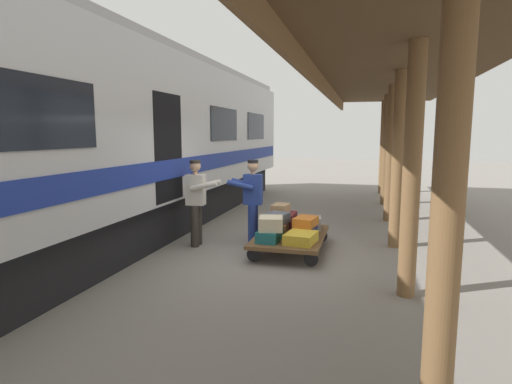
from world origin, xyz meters
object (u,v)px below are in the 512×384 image
suitcase_navy_fabric (305,231)px  porter_by_door (197,200)px  porter_in_overalls (252,199)px  suitcase_cream_canvas (271,224)px  suitcase_maroon_trunk (282,220)px  suitcase_yellow_case (301,238)px  train_car (99,142)px  suitcase_orange_carryall (306,222)px  suitcase_teal_softside (269,235)px  luggage_cart (291,237)px  suitcase_brown_leather (276,228)px  suitcase_tan_vintage (281,208)px  suitcase_slate_roller (277,218)px  suitcase_gray_aluminum (309,223)px

suitcase_navy_fabric → porter_by_door: size_ratio=0.34×
porter_in_overalls → porter_by_door: size_ratio=1.00×
suitcase_navy_fabric → porter_in_overalls: size_ratio=0.34×
suitcase_cream_canvas → porter_in_overalls: bearing=-55.7°
suitcase_maroon_trunk → suitcase_yellow_case: (-0.56, 1.14, -0.06)m
porter_in_overalls → suitcase_yellow_case: bearing=143.1°
train_car → suitcase_yellow_case: bearing=178.9°
suitcase_orange_carryall → train_car: bearing=7.0°
suitcase_teal_softside → porter_by_door: 1.73m
porter_in_overalls → luggage_cart: bearing=162.3°
suitcase_yellow_case → luggage_cart: bearing=-63.8°
train_car → suitcase_orange_carryall: 4.31m
suitcase_brown_leather → suitcase_tan_vintage: bearing=-86.6°
suitcase_tan_vintage → porter_by_door: porter_by_door is taller
suitcase_maroon_trunk → suitcase_slate_roller: bearing=92.4°
luggage_cart → suitcase_slate_roller: bearing=4.7°
porter_in_overalls → porter_by_door: 1.09m
porter_in_overalls → suitcase_maroon_trunk: bearing=-151.0°
suitcase_gray_aluminum → suitcase_tan_vintage: (0.60, -0.01, 0.26)m
suitcase_brown_leather → suitcase_cream_canvas: size_ratio=1.32×
suitcase_maroon_trunk → suitcase_tan_vintage: 0.24m
suitcase_orange_carryall → suitcase_cream_canvas: bearing=47.2°
suitcase_slate_roller → porter_in_overalls: (0.57, -0.29, 0.30)m
suitcase_maroon_trunk → luggage_cart: bearing=116.2°
suitcase_slate_roller → porter_by_door: size_ratio=0.28×
suitcase_teal_softside → suitcase_brown_leather: bearing=-90.0°
suitcase_maroon_trunk → suitcase_cream_canvas: size_ratio=1.36×
suitcase_teal_softside → suitcase_orange_carryall: suitcase_orange_carryall is taller
porter_by_door → suitcase_orange_carryall: bearing=-177.4°
suitcase_slate_roller → train_car: bearing=7.7°
suitcase_cream_canvas → porter_in_overalls: 1.06m
porter_in_overalls → porter_by_door: (1.03, 0.36, 0.00)m
suitcase_maroon_trunk → porter_in_overalls: 0.78m
suitcase_maroon_trunk → suitcase_gray_aluminum: suitcase_maroon_trunk is taller
suitcase_yellow_case → porter_in_overalls: bearing=-36.9°
luggage_cart → suitcase_navy_fabric: size_ratio=3.58×
suitcase_teal_softside → suitcase_yellow_case: bearing=180.0°
suitcase_navy_fabric → suitcase_gray_aluminum: suitcase_gray_aluminum is taller
suitcase_tan_vintage → suitcase_teal_softside: bearing=91.7°
suitcase_navy_fabric → suitcase_orange_carryall: size_ratio=1.10×
porter_in_overalls → porter_by_door: bearing=19.3°
porter_in_overalls → suitcase_gray_aluminum: bearing=-164.7°
suitcase_maroon_trunk → porter_by_door: (1.58, 0.67, 0.46)m
suitcase_brown_leather → porter_by_door: 1.66m
suitcase_slate_roller → luggage_cart: bearing=-175.3°
train_car → suitcase_yellow_case: (-4.01, 0.08, -1.65)m
suitcase_teal_softside → suitcase_slate_roller: size_ratio=1.23×
suitcase_brown_leather → suitcase_yellow_case: bearing=134.6°
suitcase_teal_softside → suitcase_gray_aluminum: size_ratio=1.28×
suitcase_brown_leather → suitcase_orange_carryall: 0.59m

